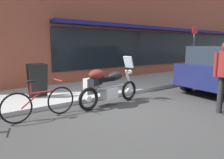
# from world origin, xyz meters

# --- Properties ---
(ground_plane) EXTENTS (80.00, 80.00, 0.00)m
(ground_plane) POSITION_xyz_m (0.00, 0.00, 0.00)
(ground_plane) COLOR #353535
(storefront_building) EXTENTS (23.89, 0.90, 6.95)m
(storefront_building) POSITION_xyz_m (7.94, 4.29, 3.40)
(storefront_building) COLOR brown
(storefront_building) RESTS_ON ground_plane
(sidewalk_curb) EXTENTS (30.00, 2.87, 0.12)m
(sidewalk_curb) POSITION_xyz_m (9.00, 2.70, 0.06)
(sidewalk_curb) COLOR #9A9A9A
(sidewalk_curb) RESTS_ON ground_plane
(touring_motorcycle) EXTENTS (2.19, 0.63, 1.39)m
(touring_motorcycle) POSITION_xyz_m (-0.11, 0.70, 0.60)
(touring_motorcycle) COLOR black
(touring_motorcycle) RESTS_ON ground_plane
(parked_bicycle) EXTENTS (1.74, 0.48, 0.94)m
(parked_bicycle) POSITION_xyz_m (-1.98, 0.73, 0.38)
(parked_bicycle) COLOR black
(parked_bicycle) RESTS_ON ground_plane
(sandwich_board_sign) EXTENTS (0.55, 0.43, 1.03)m
(sandwich_board_sign) POSITION_xyz_m (-1.52, 2.40, 0.64)
(sandwich_board_sign) COLOR black
(sandwich_board_sign) RESTS_ON sidewalk_curb
(parking_sign_pole) EXTENTS (0.44, 0.07, 2.56)m
(parking_sign_pole) POSITION_xyz_m (6.20, 2.02, 1.63)
(parking_sign_pole) COLOR #59595B
(parking_sign_pole) RESTS_ON sidewalk_curb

